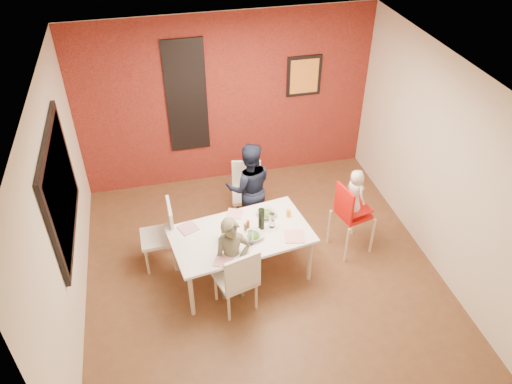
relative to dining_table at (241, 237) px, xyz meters
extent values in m
plane|color=brown|center=(0.27, 0.04, -0.64)|extent=(4.50, 4.50, 0.00)
cube|color=white|center=(0.27, 0.04, 2.06)|extent=(4.50, 4.50, 0.02)
cube|color=#EEE2C5|center=(0.27, 2.29, 0.71)|extent=(4.50, 0.02, 2.70)
cube|color=#EEE2C5|center=(0.27, -2.21, 0.71)|extent=(4.50, 0.02, 2.70)
cube|color=#EEE2C5|center=(-1.98, 0.04, 0.71)|extent=(0.02, 4.50, 2.70)
cube|color=#EEE2C5|center=(2.52, 0.04, 0.71)|extent=(0.02, 4.50, 2.70)
cube|color=maroon|center=(0.27, 2.27, 0.71)|extent=(4.50, 0.02, 2.70)
cube|color=black|center=(-1.95, 0.24, 0.91)|extent=(0.05, 1.70, 1.30)
cube|color=black|center=(-1.93, 0.24, 0.91)|extent=(0.02, 1.55, 1.15)
cube|color=silver|center=(-0.33, 2.25, 0.86)|extent=(0.55, 0.03, 1.70)
cube|color=black|center=(-0.33, 2.25, 0.86)|extent=(0.60, 0.03, 1.76)
cube|color=black|center=(1.47, 2.25, 1.01)|extent=(0.54, 0.03, 0.64)
cube|color=gold|center=(1.47, 2.23, 1.01)|extent=(0.44, 0.01, 0.54)
cube|color=white|center=(0.00, 0.00, 0.04)|extent=(1.82, 1.19, 0.04)
cylinder|color=tan|center=(-0.70, -0.51, -0.31)|extent=(0.06, 0.06, 0.67)
cylinder|color=tan|center=(-0.82, 0.28, -0.31)|extent=(0.06, 0.06, 0.67)
cylinder|color=tan|center=(0.82, -0.28, -0.31)|extent=(0.06, 0.06, 0.67)
cylinder|color=tan|center=(0.70, 0.51, -0.31)|extent=(0.06, 0.06, 0.67)
cube|color=silver|center=(-0.17, -0.47, -0.19)|extent=(0.54, 0.54, 0.05)
cube|color=silver|center=(-0.12, -0.67, 0.06)|extent=(0.44, 0.16, 0.50)
cylinder|color=tan|center=(-0.05, -0.25, -0.43)|extent=(0.04, 0.04, 0.43)
cylinder|color=tan|center=(0.05, -0.60, -0.43)|extent=(0.04, 0.04, 0.43)
cylinder|color=tan|center=(-0.39, -0.35, -0.43)|extent=(0.04, 0.04, 0.43)
cylinder|color=tan|center=(-0.30, -0.70, -0.43)|extent=(0.04, 0.04, 0.43)
cube|color=white|center=(0.31, 1.09, -0.22)|extent=(0.49, 0.49, 0.05)
cube|color=white|center=(0.35, 1.28, 0.02)|extent=(0.42, 0.11, 0.47)
cylinder|color=beige|center=(0.12, 0.96, -0.44)|extent=(0.03, 0.03, 0.41)
cylinder|color=beige|center=(0.18, 1.29, -0.44)|extent=(0.03, 0.03, 0.41)
cylinder|color=beige|center=(0.45, 0.90, -0.44)|extent=(0.03, 0.03, 0.41)
cylinder|color=beige|center=(0.51, 1.23, -0.44)|extent=(0.03, 0.03, 0.41)
cube|color=silver|center=(-1.01, 0.47, -0.20)|extent=(0.44, 0.44, 0.05)
cube|color=silver|center=(-0.81, 0.47, 0.04)|extent=(0.05, 0.43, 0.49)
cylinder|color=tan|center=(-1.19, 0.64, -0.43)|extent=(0.04, 0.04, 0.42)
cylinder|color=tan|center=(-0.84, 0.65, -0.43)|extent=(0.04, 0.04, 0.42)
cylinder|color=tan|center=(-1.18, 0.29, -0.43)|extent=(0.04, 0.04, 0.42)
cylinder|color=tan|center=(-0.83, 0.29, -0.43)|extent=(0.04, 0.04, 0.42)
cube|color=red|center=(1.55, 0.16, -0.04)|extent=(0.45, 0.45, 0.05)
cube|color=red|center=(1.38, 0.12, 0.21)|extent=(0.12, 0.37, 0.44)
cube|color=red|center=(1.55, 0.16, 0.06)|extent=(0.45, 0.45, 0.02)
cylinder|color=beige|center=(1.80, 0.01, -0.36)|extent=(0.04, 0.04, 0.57)
cylinder|color=beige|center=(1.40, -0.09, -0.36)|extent=(0.04, 0.04, 0.57)
cylinder|color=beige|center=(1.70, 0.41, -0.36)|extent=(0.04, 0.04, 0.57)
cylinder|color=beige|center=(1.30, 0.32, -0.36)|extent=(0.04, 0.04, 0.57)
imported|color=brown|center=(-0.17, -0.31, -0.05)|extent=(0.44, 0.30, 1.19)
imported|color=black|center=(0.31, 0.93, 0.04)|extent=(0.71, 0.57, 1.37)
imported|color=silver|center=(1.53, 0.16, 0.31)|extent=(0.29, 0.37, 0.65)
cube|color=white|center=(-0.29, -0.42, 0.07)|extent=(0.27, 0.27, 0.01)
cube|color=white|center=(0.00, 0.39, 0.07)|extent=(0.26, 0.26, 0.01)
cube|color=white|center=(0.62, -0.21, 0.07)|extent=(0.28, 0.28, 0.01)
cube|color=silver|center=(-0.62, 0.24, 0.07)|extent=(0.29, 0.29, 0.01)
imported|color=white|center=(0.13, -0.10, 0.09)|extent=(0.30, 0.30, 0.06)
imported|color=silver|center=(0.39, 0.27, 0.09)|extent=(0.31, 0.31, 0.06)
cylinder|color=black|center=(0.27, 0.04, 0.21)|extent=(0.08, 0.08, 0.30)
cylinder|color=silver|center=(0.08, -0.21, 0.16)|extent=(0.07, 0.07, 0.19)
cylinder|color=silver|center=(0.40, 0.04, 0.17)|extent=(0.07, 0.07, 0.21)
cylinder|color=white|center=(-0.19, -0.04, 0.20)|extent=(0.13, 0.13, 0.28)
cylinder|color=red|center=(0.10, 0.04, 0.14)|extent=(0.04, 0.04, 0.15)
cylinder|color=#2E7928|center=(0.09, 0.04, 0.13)|extent=(0.03, 0.03, 0.13)
cylinder|color=brown|center=(0.06, -0.01, 0.14)|extent=(0.04, 0.04, 0.15)
cylinder|color=orange|center=(0.66, 0.18, 0.11)|extent=(0.06, 0.06, 0.10)
camera|label=1|loc=(-0.87, -4.50, 4.15)|focal=35.00mm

